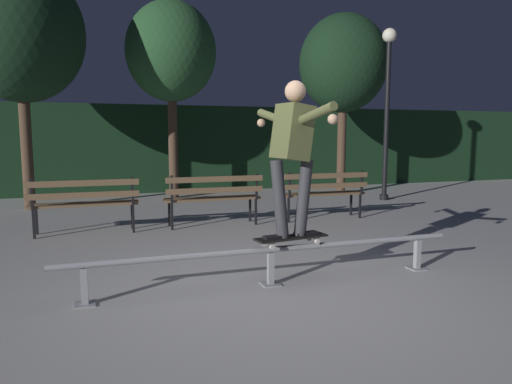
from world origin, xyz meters
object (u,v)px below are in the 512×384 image
Objects in this scene: park_bench_left_center at (214,194)px; tree_behind_benches at (171,53)px; grind_rail at (271,255)px; park_bench_right_center at (324,190)px; tree_far_left at (20,33)px; skateboard at (291,238)px; skateboarder at (292,145)px; park_bench_leftmost at (84,200)px; lamp_post_right at (388,92)px; tree_far_right at (343,64)px.

tree_behind_benches is at bearing 91.49° from park_bench_left_center.
grind_rail is at bearing -90.50° from tree_behind_benches.
tree_far_left is (-5.17, 2.95, 2.95)m from park_bench_right_center.
park_bench_left_center is 2.01m from park_bench_right_center.
tree_behind_benches is at bearing 91.35° from skateboard.
skateboarder is at bearing -88.63° from tree_behind_benches.
park_bench_leftmost is at bearing 120.51° from grind_rail.
lamp_post_right is (4.63, -1.92, -0.94)m from tree_behind_benches.
tree_far_right reaches higher than park_bench_leftmost.
skateboard is at bearing -171.26° from skateboarder.
park_bench_left_center is (0.16, 3.14, 0.23)m from grind_rail.
tree_far_right is at bearing 55.96° from grind_rail.
park_bench_leftmost is 4.33m from tree_far_left.
skateboarder is at bearing -131.74° from lamp_post_right.
tree_far_left is at bearing 117.92° from skateboard.
park_bench_left_center is at bearing 91.23° from skateboarder.
park_bench_right_center is (2.01, 0.00, 0.00)m from park_bench_left_center.
park_bench_right_center is 0.41× the size of lamp_post_right.
tree_far_right is (6.08, 3.13, 2.73)m from park_bench_leftmost.
skateboard is 3.69m from park_bench_right_center.
skateboarder is 7.21m from tree_behind_benches.
park_bench_right_center is 0.35× the size of tree_behind_benches.
grind_rail is 7.49m from tree_far_left.
skateboard is at bearing -88.65° from tree_behind_benches.
lamp_post_right is (0.45, -1.27, -0.78)m from tree_far_right.
tree_far_left reaches higher than tree_behind_benches.
skateboarder is 0.34× the size of tree_behind_benches.
skateboarder reaches higher than park_bench_leftmost.
skateboard is at bearing -121.76° from park_bench_right_center.
park_bench_left_center is (2.01, 0.00, 0.00)m from park_bench_leftmost.
tree_behind_benches is (-0.16, 6.92, 2.96)m from skateboard.
skateboarder is 0.97× the size of park_bench_left_center.
park_bench_right_center is at bearing 58.27° from skateboarder.
tree_far_left is at bearing 136.98° from park_bench_left_center.
park_bench_leftmost is at bearing 123.48° from skateboarder.
park_bench_leftmost is 0.36× the size of tree_far_right.
skateboard is 0.18× the size of tree_far_right.
tree_far_left is at bearing 171.95° from lamp_post_right.
tree_far_left is (-3.23, 6.09, 3.02)m from skateboard.
tree_behind_benches reaches higher than skateboarder.
tree_far_left reaches higher than park_bench_left_center.
tree_behind_benches reaches higher than park_bench_right_center.
park_bench_right_center is at bearing -29.72° from tree_far_left.
grind_rail is 2.60× the size of park_bench_right_center.
park_bench_left_center is at bearing -43.02° from tree_far_left.
skateboard is at bearing -56.56° from park_bench_leftmost.
grind_rail is 0.28m from skateboard.
grind_rail is 2.67× the size of skateboarder.
park_bench_right_center is (1.94, 3.14, -0.87)m from skateboarder.
skateboard is at bearing -122.62° from tree_far_right.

